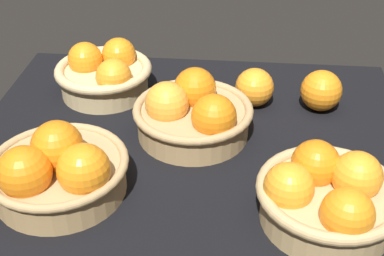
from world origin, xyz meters
The scene contains 7 objects.
market_tray centered at (0.00, 0.00, 1.50)cm, with size 84.00×72.00×3.00cm, color black.
basket_near_right centered at (22.22, -17.83, 7.96)cm, with size 22.07×22.07×11.50cm.
basket_near_left centered at (-19.86, -15.63, 7.94)cm, with size 22.89×22.89×12.69cm.
basket_far_left centered at (-20.24, 18.13, 7.71)cm, with size 20.62×20.62×10.96cm.
basket_center centered at (-0.04, 3.77, 7.74)cm, with size 22.67×22.67×11.73cm.
loose_orange_front_gap centered at (11.65, 16.15, 7.00)cm, with size 8.00×8.00×8.00cm, color orange.
loose_orange_back_gap centered at (25.15, 15.68, 7.20)cm, with size 8.39×8.39×8.39cm, color orange.
Camera 1 is at (7.49, -78.90, 59.74)cm, focal length 48.86 mm.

